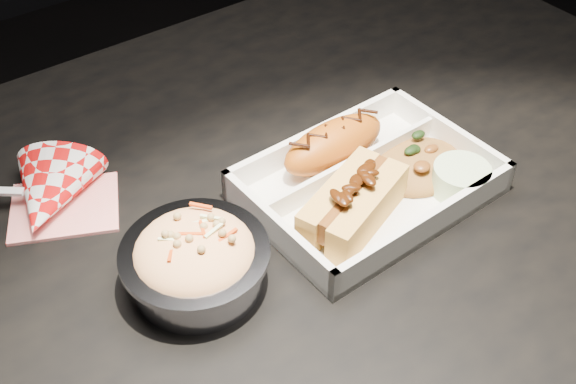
{
  "coord_description": "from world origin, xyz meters",
  "views": [
    {
      "loc": [
        -0.3,
        -0.44,
        1.27
      ],
      "look_at": [
        -0.0,
        -0.04,
        0.81
      ],
      "focal_mm": 45.0,
      "sensor_mm": 36.0,
      "label": 1
    }
  ],
  "objects_px": {
    "food_tray": "(367,186)",
    "napkin_fork": "(49,195)",
    "foil_coleslaw_cup": "(195,259)",
    "dining_table": "(271,271)",
    "fried_pastry": "(334,144)",
    "hotdog": "(353,202)"
  },
  "relations": [
    {
      "from": "food_tray",
      "to": "napkin_fork",
      "type": "xyz_separation_m",
      "value": [
        -0.28,
        0.18,
        0.01
      ]
    },
    {
      "from": "foil_coleslaw_cup",
      "to": "napkin_fork",
      "type": "distance_m",
      "value": 0.19
    },
    {
      "from": "dining_table",
      "to": "food_tray",
      "type": "relative_size",
      "value": 4.72
    },
    {
      "from": "fried_pastry",
      "to": "dining_table",
      "type": "bearing_deg",
      "value": -169.2
    },
    {
      "from": "dining_table",
      "to": "fried_pastry",
      "type": "xyz_separation_m",
      "value": [
        0.1,
        0.02,
        0.12
      ]
    },
    {
      "from": "food_tray",
      "to": "hotdog",
      "type": "bearing_deg",
      "value": -149.23
    },
    {
      "from": "dining_table",
      "to": "fried_pastry",
      "type": "bearing_deg",
      "value": 10.8
    },
    {
      "from": "dining_table",
      "to": "food_tray",
      "type": "height_order",
      "value": "food_tray"
    },
    {
      "from": "dining_table",
      "to": "fried_pastry",
      "type": "height_order",
      "value": "fried_pastry"
    },
    {
      "from": "dining_table",
      "to": "foil_coleslaw_cup",
      "type": "xyz_separation_m",
      "value": [
        -0.11,
        -0.04,
        0.12
      ]
    },
    {
      "from": "fried_pastry",
      "to": "napkin_fork",
      "type": "bearing_deg",
      "value": 155.8
    },
    {
      "from": "napkin_fork",
      "to": "fried_pastry",
      "type": "bearing_deg",
      "value": 14.38
    },
    {
      "from": "foil_coleslaw_cup",
      "to": "fried_pastry",
      "type": "bearing_deg",
      "value": 14.87
    },
    {
      "from": "hotdog",
      "to": "foil_coleslaw_cup",
      "type": "height_order",
      "value": "foil_coleslaw_cup"
    },
    {
      "from": "dining_table",
      "to": "napkin_fork",
      "type": "bearing_deg",
      "value": 141.14
    },
    {
      "from": "fried_pastry",
      "to": "hotdog",
      "type": "height_order",
      "value": "hotdog"
    },
    {
      "from": "fried_pastry",
      "to": "foil_coleslaw_cup",
      "type": "bearing_deg",
      "value": -165.13
    },
    {
      "from": "fried_pastry",
      "to": "napkin_fork",
      "type": "height_order",
      "value": "napkin_fork"
    },
    {
      "from": "napkin_fork",
      "to": "hotdog",
      "type": "bearing_deg",
      "value": -2.99
    },
    {
      "from": "foil_coleslaw_cup",
      "to": "napkin_fork",
      "type": "xyz_separation_m",
      "value": [
        -0.07,
        0.18,
        -0.02
      ]
    },
    {
      "from": "dining_table",
      "to": "food_tray",
      "type": "xyz_separation_m",
      "value": [
        0.1,
        -0.04,
        0.1
      ]
    },
    {
      "from": "food_tray",
      "to": "foil_coleslaw_cup",
      "type": "relative_size",
      "value": 1.85
    }
  ]
}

